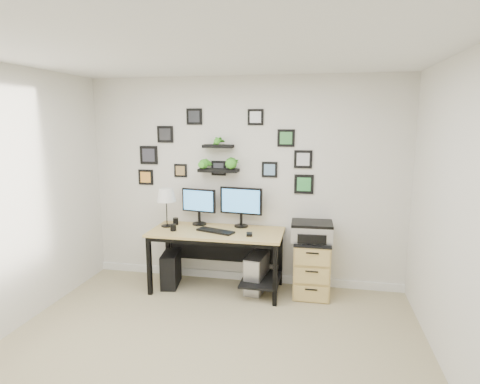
% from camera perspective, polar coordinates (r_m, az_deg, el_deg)
% --- Properties ---
extents(room, '(4.00, 4.00, 4.00)m').
position_cam_1_polar(room, '(5.37, 0.46, -11.88)').
color(room, tan).
rests_on(room, ground).
extents(desk, '(1.60, 0.70, 0.75)m').
position_cam_1_polar(desk, '(4.93, -2.84, -6.83)').
color(desk, tan).
rests_on(desk, ground).
extents(monitor_left, '(0.45, 0.21, 0.46)m').
position_cam_1_polar(monitor_left, '(5.10, -5.89, -1.69)').
color(monitor_left, black).
rests_on(monitor_left, desk).
extents(monitor_right, '(0.54, 0.19, 0.50)m').
position_cam_1_polar(monitor_right, '(4.96, 0.15, -1.66)').
color(monitor_right, black).
rests_on(monitor_right, desk).
extents(keyboard, '(0.49, 0.29, 0.02)m').
position_cam_1_polar(keyboard, '(4.82, -3.51, -5.56)').
color(keyboard, black).
rests_on(keyboard, desk).
extents(mouse, '(0.08, 0.11, 0.03)m').
position_cam_1_polar(mouse, '(4.66, 1.33, -6.04)').
color(mouse, black).
rests_on(mouse, desk).
extents(table_lamp, '(0.24, 0.24, 0.48)m').
position_cam_1_polar(table_lamp, '(5.05, -10.46, -0.56)').
color(table_lamp, black).
rests_on(table_lamp, desk).
extents(mug, '(0.07, 0.07, 0.08)m').
position_cam_1_polar(mug, '(4.91, -9.48, -5.00)').
color(mug, black).
rests_on(mug, desk).
extents(pen_cup, '(0.07, 0.07, 0.09)m').
position_cam_1_polar(pen_cup, '(5.19, -9.15, -4.13)').
color(pen_cup, black).
rests_on(pen_cup, desk).
extents(pc_tower_black, '(0.26, 0.45, 0.42)m').
position_cam_1_polar(pc_tower_black, '(5.23, -9.81, -10.74)').
color(pc_tower_black, black).
rests_on(pc_tower_black, ground).
extents(pc_tower_grey, '(0.26, 0.48, 0.45)m').
position_cam_1_polar(pc_tower_grey, '(5.00, 2.38, -11.42)').
color(pc_tower_grey, gray).
rests_on(pc_tower_grey, ground).
extents(file_cabinet, '(0.43, 0.53, 0.67)m').
position_cam_1_polar(file_cabinet, '(4.94, 10.22, -10.51)').
color(file_cabinet, tan).
rests_on(file_cabinet, ground).
extents(printer, '(0.49, 0.40, 0.22)m').
position_cam_1_polar(printer, '(4.81, 10.18, -5.51)').
color(printer, silver).
rests_on(printer, file_cabinet).
extents(wall_decor, '(2.28, 0.18, 1.03)m').
position_cam_1_polar(wall_decor, '(5.00, -2.72, 5.30)').
color(wall_decor, black).
rests_on(wall_decor, ground).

